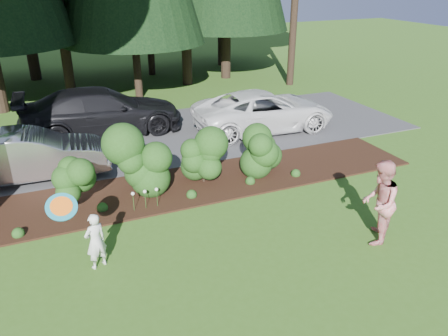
# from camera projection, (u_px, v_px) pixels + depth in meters

# --- Properties ---
(ground) EXTENTS (80.00, 80.00, 0.00)m
(ground) POSITION_uv_depth(u_px,v_px,m) (187.00, 259.00, 9.19)
(ground) COLOR #365E1B
(ground) RESTS_ON ground
(mulch_bed) EXTENTS (16.00, 2.50, 0.05)m
(mulch_bed) POSITION_uv_depth(u_px,v_px,m) (150.00, 192.00, 11.91)
(mulch_bed) COLOR black
(mulch_bed) RESTS_ON ground
(driveway) EXTENTS (22.00, 6.00, 0.03)m
(driveway) POSITION_uv_depth(u_px,v_px,m) (120.00, 142.00, 15.48)
(driveway) COLOR #38383A
(driveway) RESTS_ON ground
(shrub_row) EXTENTS (6.53, 1.60, 1.61)m
(shrub_row) POSITION_uv_depth(u_px,v_px,m) (177.00, 163.00, 11.76)
(shrub_row) COLOR #204214
(shrub_row) RESTS_ON ground
(lily_cluster) EXTENTS (0.69, 0.09, 0.57)m
(lily_cluster) POSITION_uv_depth(u_px,v_px,m) (145.00, 192.00, 10.89)
(lily_cluster) COLOR #204214
(lily_cluster) RESTS_ON ground
(car_silver_wagon) EXTENTS (4.41, 1.66, 1.44)m
(car_silver_wagon) POSITION_uv_depth(u_px,v_px,m) (30.00, 155.00, 12.43)
(car_silver_wagon) COLOR #B6B6BB
(car_silver_wagon) RESTS_ON driveway
(car_white_suv) EXTENTS (5.41, 2.65, 1.48)m
(car_white_suv) POSITION_uv_depth(u_px,v_px,m) (264.00, 111.00, 16.34)
(car_white_suv) COLOR silver
(car_white_suv) RESTS_ON driveway
(car_dark_suv) EXTENTS (5.84, 2.47, 1.68)m
(car_dark_suv) POSITION_uv_depth(u_px,v_px,m) (102.00, 111.00, 15.92)
(car_dark_suv) COLOR black
(car_dark_suv) RESTS_ON driveway
(child) EXTENTS (0.53, 0.44, 1.23)m
(child) POSITION_uv_depth(u_px,v_px,m) (96.00, 241.00, 8.72)
(child) COLOR silver
(child) RESTS_ON ground
(adult) EXTENTS (1.18, 1.17, 1.92)m
(adult) POSITION_uv_depth(u_px,v_px,m) (379.00, 203.00, 9.45)
(adult) COLOR red
(adult) RESTS_ON ground
(frisbee) EXTENTS (0.59, 0.47, 0.40)m
(frisbee) POSITION_uv_depth(u_px,v_px,m) (61.00, 207.00, 7.98)
(frisbee) COLOR teal
(frisbee) RESTS_ON ground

